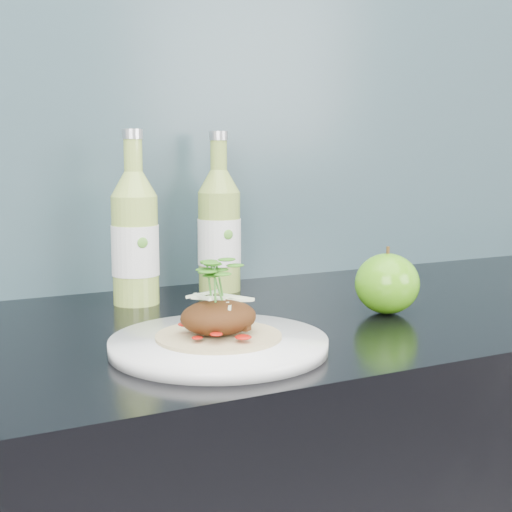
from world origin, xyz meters
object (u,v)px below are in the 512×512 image
object	(u,v)px
dinner_plate	(219,344)
cider_bottle_right	(219,231)
green_apple	(387,284)
cider_bottle_left	(135,239)

from	to	relation	value
dinner_plate	cider_bottle_right	distance (m)	0.39
green_apple	cider_bottle_left	size ratio (longest dim) A/B	0.47
cider_bottle_left	cider_bottle_right	world-z (taller)	same
cider_bottle_left	dinner_plate	bearing A→B (deg)	-68.04
cider_bottle_left	green_apple	bearing A→B (deg)	-16.32
dinner_plate	cider_bottle_left	distance (m)	0.32
cider_bottle_right	green_apple	bearing A→B (deg)	-58.34
cider_bottle_left	cider_bottle_right	bearing A→B (deg)	34.90
green_apple	cider_bottle_left	bearing A→B (deg)	142.46
dinner_plate	cider_bottle_right	world-z (taller)	cider_bottle_right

